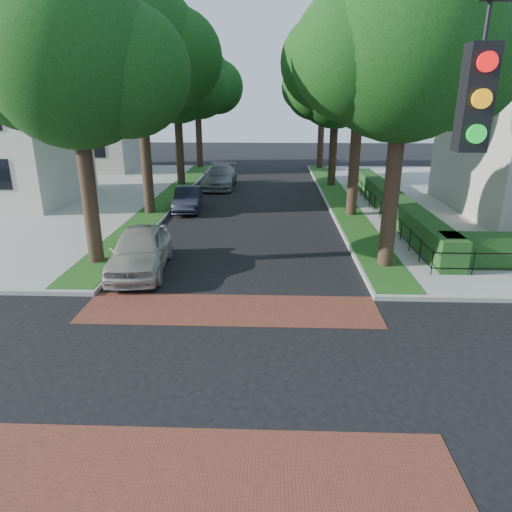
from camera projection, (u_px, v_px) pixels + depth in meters
The scene contains 19 objects.
ground at pixel (218, 368), 10.82m from camera, with size 120.00×120.00×0.00m, color black.
crosswalk_far at pixel (230, 309), 13.84m from camera, with size 9.00×2.20×0.01m, color brown.
crosswalk_near at pixel (196, 472), 7.79m from camera, with size 9.00×2.20×0.01m, color brown.
grass_strip_ne at pixel (339, 198), 28.63m from camera, with size 1.60×29.80×0.02m, color #1E4112.
grass_strip_nw at pixel (168, 197), 29.01m from camera, with size 1.60×29.80×0.02m, color #1E4112.
tree_right_near at pixel (407, 49), 14.98m from camera, with size 7.75×6.67×10.66m.
tree_right_mid at pixel (363, 58), 22.44m from camera, with size 8.25×7.09×11.22m.
tree_right_far at pixel (337, 86), 31.27m from camera, with size 7.25×6.23×9.74m.
tree_right_back at pixel (324, 85), 39.66m from camera, with size 7.50×6.45×10.20m.
tree_left_near at pixel (79, 62), 15.48m from camera, with size 7.50×6.45×10.20m.
tree_left_mid at pixel (141, 51), 22.70m from camera, with size 8.00×6.88×11.48m.
tree_left_far at pixel (178, 83), 31.58m from camera, with size 7.00×6.02×9.86m.
tree_left_back at pixel (198, 83), 40.01m from camera, with size 7.75×6.66×10.44m.
hedge_main_road at pixel (393, 204), 24.48m from camera, with size 1.00×18.00×1.20m, color #1A4518.
fence_main_road at pixel (377, 206), 24.56m from camera, with size 0.06×18.00×0.90m, color black, non-canonical shape.
house_left_far at pixel (83, 112), 39.96m from camera, with size 10.00×9.00×10.14m.
parked_car_front at pixel (140, 250), 16.74m from camera, with size 1.93×4.79×1.63m, color #ADA89C.
parked_car_middle at pixel (188, 199), 26.09m from camera, with size 1.40×4.01×1.32m, color black.
parked_car_rear at pixel (220, 177), 32.83m from camera, with size 2.17×5.33×1.55m, color gray.
Camera 1 is at (1.25, -9.32, 6.04)m, focal length 32.00 mm.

